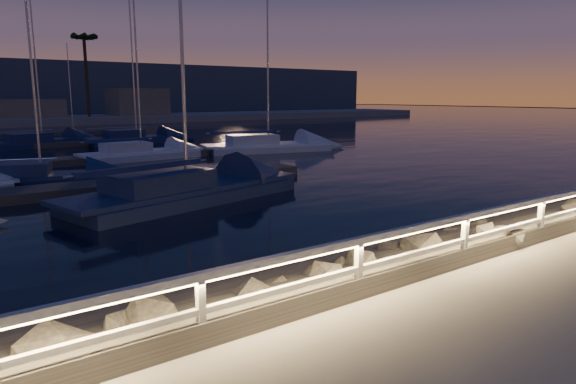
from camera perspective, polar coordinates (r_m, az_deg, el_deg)
name	(u,v)px	position (r m, az deg, el deg)	size (l,w,h in m)	color
ground	(313,310)	(8.59, 2.80, -12.95)	(400.00, 400.00, 0.00)	gray
harbor_water	(12,164)	(37.92, -28.29, 2.73)	(400.00, 440.00, 0.60)	black
guard_rail	(310,265)	(8.27, 2.48, -8.14)	(44.11, 0.12, 1.06)	white
riprap	(246,304)	(9.20, -4.70, -12.27)	(33.00, 2.18, 1.24)	#635E55
floating_docks	(9,154)	(39.12, -28.63, 3.75)	(22.00, 36.00, 0.40)	#625851
palm_right	(84,41)	(81.23, -21.72, 15.32)	(3.00, 3.00, 12.20)	#453420
sailboat_c	(37,177)	(25.93, -26.14, 1.52)	(7.55, 4.32, 12.38)	navy
sailboat_d	(181,190)	(20.08, -11.76, 0.23)	(10.43, 5.25, 17.00)	navy
sailboat_g	(138,153)	(34.24, -16.29, 4.19)	(7.98, 2.87, 13.30)	white
sailboat_h	(265,145)	(37.57, -2.58, 5.20)	(9.91, 5.02, 16.15)	white
sailboat_k	(134,138)	(45.91, -16.74, 5.74)	(8.57, 2.81, 14.39)	navy
sailboat_l	(40,142)	(45.55, -25.88, 5.07)	(8.88, 4.71, 14.47)	navy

